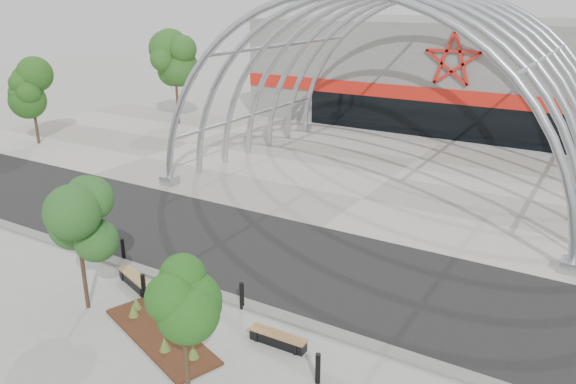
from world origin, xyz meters
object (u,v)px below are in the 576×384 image
at_px(bench_1, 278,340).
at_px(street_tree_1, 182,306).
at_px(street_tree_0, 77,222).
at_px(bench_0, 136,281).
at_px(bollard_2, 175,305).

bearing_deg(bench_1, street_tree_1, -101.86).
bearing_deg(street_tree_1, street_tree_0, 163.35).
xyz_separation_m(street_tree_1, bench_0, (-5.55, 3.61, -2.57)).
bearing_deg(street_tree_1, bench_0, 146.92).
bearing_deg(bench_0, street_tree_1, -33.08).
bearing_deg(bollard_2, street_tree_0, -162.76).
bearing_deg(bench_1, bollard_2, -171.39).
height_order(street_tree_1, bench_1, street_tree_1).
bearing_deg(street_tree_0, street_tree_1, -16.65).
distance_m(street_tree_0, bench_0, 3.44).
bearing_deg(bollard_2, bench_0, 161.05).
distance_m(street_tree_0, street_tree_1, 6.14).
xyz_separation_m(street_tree_1, bench_1, (0.68, 3.23, -2.59)).
bearing_deg(bollard_2, street_tree_1, -43.21).
distance_m(bench_0, bollard_2, 2.85).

